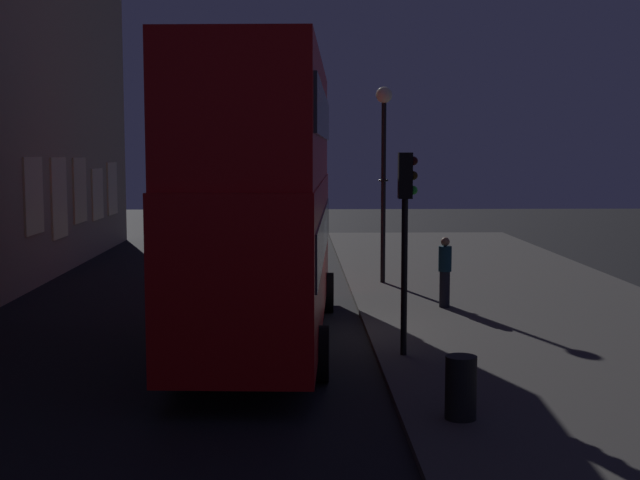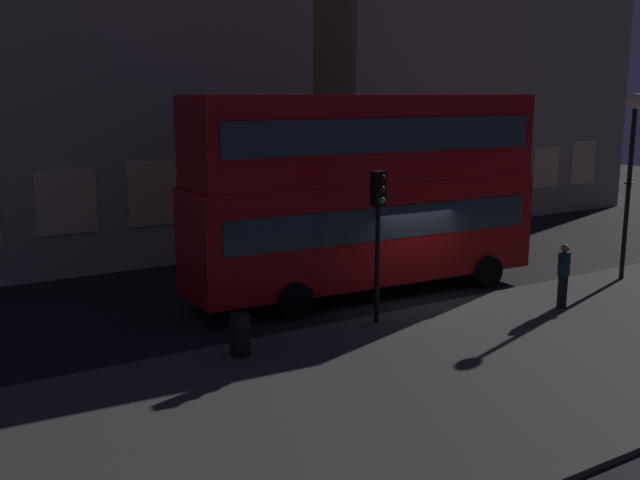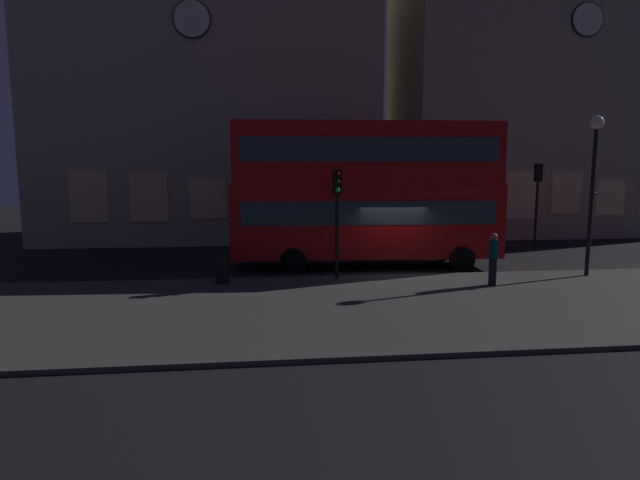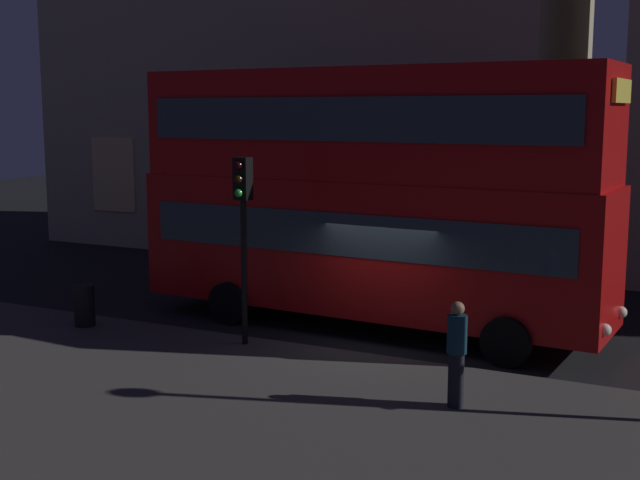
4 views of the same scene
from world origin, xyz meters
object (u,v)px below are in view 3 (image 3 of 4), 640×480
double_decker_bus (366,189)px  traffic_light_near_kerb (337,200)px  pedestrian (493,258)px  street_lamp (594,164)px  litter_bin (222,270)px  traffic_light_far_side (537,188)px

double_decker_bus → traffic_light_near_kerb: (-1.55, -2.70, -0.30)m
double_decker_bus → pedestrian: (3.41, -4.30, -2.14)m
double_decker_bus → street_lamp: 8.19m
traffic_light_near_kerb → pedestrian: size_ratio=2.20×
street_lamp → litter_bin: (-12.96, 0.17, -3.54)m
double_decker_bus → pedestrian: size_ratio=6.23×
double_decker_bus → litter_bin: size_ratio=11.76×
traffic_light_far_side → litter_bin: bearing=22.9°
street_lamp → litter_bin: size_ratio=6.17×
pedestrian → litter_bin: 8.99m
street_lamp → pedestrian: (-4.07, -1.11, -3.09)m
double_decker_bus → street_lamp: (7.48, -3.19, 0.95)m
street_lamp → pedestrian: bearing=-164.7°
street_lamp → pedestrian: street_lamp is taller
double_decker_bus → traffic_light_far_side: bearing=24.0°
double_decker_bus → pedestrian: double_decker_bus is taller
traffic_light_far_side → street_lamp: (-1.66, -6.66, 1.12)m
double_decker_bus → pedestrian: 5.89m
traffic_light_near_kerb → double_decker_bus: bearing=62.4°
traffic_light_near_kerb → traffic_light_far_side: 12.34m
street_lamp → pedestrian: size_ratio=3.27×
traffic_light_near_kerb → traffic_light_far_side: (10.68, 6.17, 0.14)m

